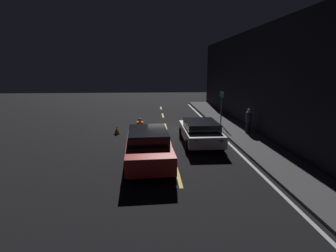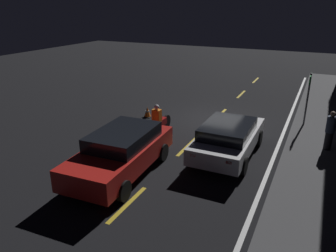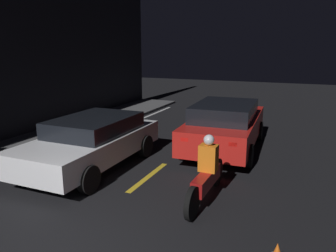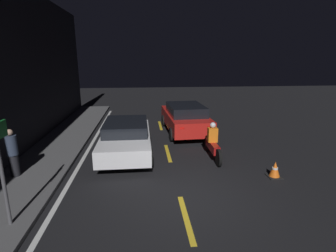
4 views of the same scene
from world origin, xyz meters
TOP-DOWN VIEW (x-y plane):
  - ground_plane at (0.00, 0.00)m, footprint 56.00×56.00m
  - raised_curb at (0.00, 4.62)m, footprint 28.00×2.13m
  - building_front at (0.00, 5.84)m, footprint 28.00×0.30m
  - lane_dash_a at (-10.00, 0.00)m, footprint 2.00×0.14m
  - lane_dash_b at (-5.50, 0.00)m, footprint 2.00×0.14m
  - lane_dash_c at (-1.00, 0.00)m, footprint 2.00×0.14m
  - lane_dash_d at (3.50, 0.00)m, footprint 2.00×0.14m
  - lane_dash_e at (8.00, 0.00)m, footprint 2.00×0.14m
  - lane_solid_kerb at (0.00, 3.30)m, footprint 25.20×0.14m
  - sedan_white at (3.55, 1.66)m, footprint 4.34×2.00m
  - taxi_red at (6.45, -1.17)m, footprint 4.67×2.16m
  - motorcycle at (2.84, -1.67)m, footprint 2.33×0.36m
  - traffic_cone_near at (0.96, -3.23)m, footprint 0.44×0.44m
  - pedestrian at (1.64, 5.07)m, footprint 0.34×0.34m
  - shop_sign at (-0.98, 4.03)m, footprint 0.90×0.08m

SIDE VIEW (x-z plane):
  - ground_plane at x=0.00m, z-range 0.00..0.00m
  - lane_solid_kerb at x=0.00m, z-range 0.00..0.01m
  - lane_dash_a at x=-10.00m, z-range 0.00..0.01m
  - lane_dash_b at x=-5.50m, z-range 0.00..0.01m
  - lane_dash_c at x=-1.00m, z-range 0.00..0.01m
  - lane_dash_d at x=3.50m, z-range 0.00..0.01m
  - lane_dash_e at x=8.00m, z-range 0.00..0.01m
  - raised_curb at x=0.00m, z-range 0.00..0.11m
  - traffic_cone_near at x=0.96m, z-range -0.01..0.52m
  - motorcycle at x=2.84m, z-range -0.13..1.25m
  - sedan_white at x=3.55m, z-range 0.06..1.38m
  - taxi_red at x=6.45m, z-range 0.05..1.54m
  - pedestrian at x=1.64m, z-range 0.12..1.65m
  - shop_sign at x=-0.98m, z-range 0.60..3.00m
  - building_front at x=0.00m, z-range 0.00..6.67m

